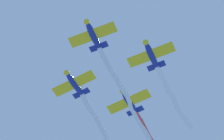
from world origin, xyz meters
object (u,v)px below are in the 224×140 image
Objects in this scene: airplane_left_wing at (151,55)px; airplane_right_wing at (74,83)px; airplane_lead at (93,35)px; airplane_slot at (129,101)px.

airplane_left_wing is 0.99× the size of airplane_right_wing.
airplane_left_wing is at bearing 132.22° from airplane_lead.
airplane_lead is 1.00× the size of airplane_slot.
airplane_lead is 10.00m from airplane_left_wing.
airplane_right_wing is (14.14, 0.09, 0.70)m from airplane_left_wing.
airplane_lead is 14.13m from airplane_slot.
airplane_right_wing is 10.01m from airplane_slot.
airplane_left_wing is at bearing 48.61° from airplane_slot.
airplane_left_wing is 1.00× the size of airplane_slot.
airplane_left_wing is (-7.02, -7.11, -0.40)m from airplane_lead.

